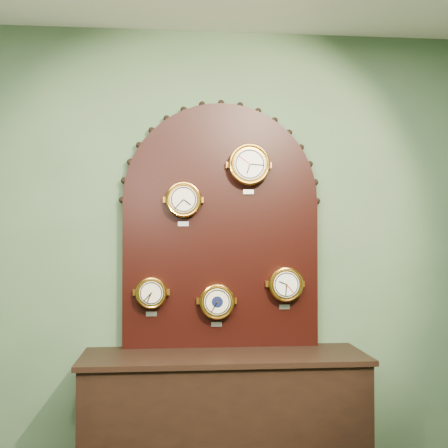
{
  "coord_description": "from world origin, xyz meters",
  "views": [
    {
      "loc": [
        -0.3,
        -1.07,
        1.51
      ],
      "look_at": [
        0.0,
        2.25,
        1.58
      ],
      "focal_mm": 45.84,
      "sensor_mm": 36.0,
      "label": 1
    }
  ],
  "objects": [
    {
      "name": "shop_counter",
      "position": [
        0.0,
        2.23,
        0.4
      ],
      "size": [
        1.6,
        0.5,
        0.8
      ],
      "primitive_type": "cube",
      "color": "black",
      "rests_on": "ground_plane"
    },
    {
      "name": "tide_clock",
      "position": [
        0.39,
        2.38,
        1.22
      ],
      "size": [
        0.21,
        0.08,
        0.26
      ],
      "color": "#C6882A",
      "rests_on": "display_board"
    },
    {
      "name": "display_board",
      "position": [
        0.0,
        2.45,
        1.63
      ],
      "size": [
        1.26,
        0.06,
        1.53
      ],
      "color": "black",
      "rests_on": "shop_counter"
    },
    {
      "name": "wall_back",
      "position": [
        0.0,
        2.5,
        1.4
      ],
      "size": [
        4.0,
        0.0,
        4.0
      ],
      "primitive_type": "plane",
      "rotation": [
        1.57,
        0.0,
        0.0
      ],
      "color": "#496847",
      "rests_on": "ground"
    },
    {
      "name": "barometer",
      "position": [
        -0.03,
        2.38,
        1.11
      ],
      "size": [
        0.21,
        0.08,
        0.26
      ],
      "color": "#C6882A",
      "rests_on": "display_board"
    },
    {
      "name": "arabic_clock",
      "position": [
        0.17,
        2.38,
        1.94
      ],
      "size": [
        0.25,
        0.08,
        0.3
      ],
      "color": "#C6882A",
      "rests_on": "display_board"
    },
    {
      "name": "hygrometer",
      "position": [
        -0.43,
        2.38,
        1.17
      ],
      "size": [
        0.19,
        0.08,
        0.24
      ],
      "color": "#C6882A",
      "rests_on": "display_board"
    },
    {
      "name": "roman_clock",
      "position": [
        -0.23,
        2.38,
        1.73
      ],
      "size": [
        0.22,
        0.08,
        0.27
      ],
      "color": "#C6882A",
      "rests_on": "display_board"
    }
  ]
}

